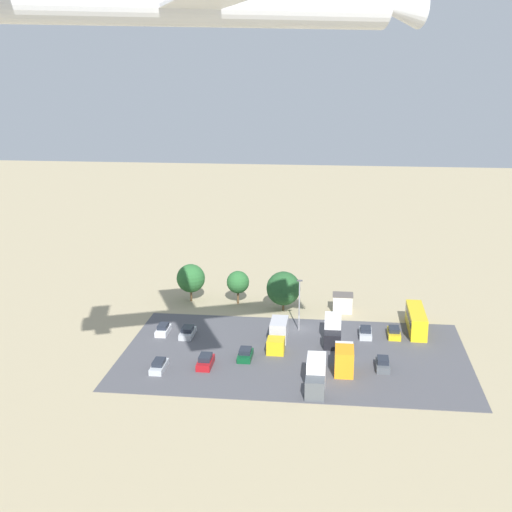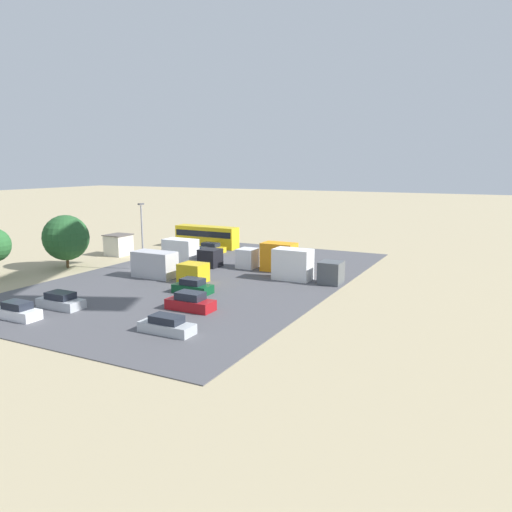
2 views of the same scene
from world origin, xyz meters
TOP-DOWN VIEW (x-y plane):
  - ground_plane at (0.00, 0.00)m, footprint 400.00×400.00m
  - parking_lot_surface at (0.00, 10.64)m, footprint 50.01×30.66m
  - shed_building at (-6.92, -9.50)m, footprint 3.49×3.18m
  - bus at (-18.48, -1.46)m, footprint 2.52×10.57m
  - parked_car_0 at (21.04, 4.49)m, footprint 1.73×4.19m
  - parked_car_1 at (-10.48, 2.08)m, footprint 1.89×4.19m
  - parked_car_2 at (12.08, 16.25)m, footprint 1.95×4.46m
  - parked_car_3 at (-12.48, 14.28)m, footprint 1.83×4.09m
  - parked_car_4 at (17.00, 5.18)m, footprint 1.95×4.48m
  - parked_car_5 at (-14.87, 1.49)m, footprint 1.89×4.47m
  - parked_car_6 at (6.91, 12.98)m, footprint 1.94×4.05m
  - parked_car_7 at (18.23, 18.21)m, footprint 1.75×4.56m
  - parked_truck_0 at (-7.13, 15.14)m, footprint 2.55×7.67m
  - parked_truck_1 at (2.77, 6.37)m, footprint 2.53×9.42m
  - parked_truck_2 at (-3.46, 21.09)m, footprint 2.46×8.00m
  - parked_truck_3 at (-5.41, 4.03)m, footprint 2.51×8.11m
  - tree_near_shed at (20.01, -12.09)m, footprint 5.07×5.07m
  - tree_apron_mid at (11.48, -11.64)m, footprint 3.98×3.98m
  - tree_apron_far at (3.23, -8.93)m, footprint 5.84×5.84m
  - light_pole_lot_centre at (-0.05, 0.79)m, footprint 0.90×0.28m
  - airplane at (5.35, 48.34)m, footprint 36.14×30.17m

SIDE VIEW (x-z plane):
  - ground_plane at x=0.00m, z-range 0.00..0.00m
  - parking_lot_surface at x=0.00m, z-range 0.00..0.08m
  - parked_car_7 at x=18.23m, z-range -0.04..1.37m
  - parked_car_5 at x=-14.87m, z-range -0.04..1.40m
  - parked_car_1 at x=-10.48m, z-range -0.04..1.43m
  - parked_car_4 at x=17.00m, z-range -0.04..1.44m
  - parked_car_0 at x=21.04m, z-range -0.05..1.46m
  - parked_car_6 at x=6.91m, z-range -0.05..1.49m
  - parked_car_3 at x=-12.48m, z-range -0.06..1.58m
  - parked_car_2 at x=12.08m, z-range -0.06..1.60m
  - parked_truck_1 at x=2.77m, z-range -0.05..3.01m
  - shed_building at x=-6.92m, z-range 0.01..3.09m
  - parked_truck_3 at x=-5.41m, z-range -0.06..3.25m
  - parked_truck_0 at x=-7.13m, z-range -0.07..3.46m
  - parked_truck_2 at x=-3.46m, z-range -0.07..3.50m
  - bus at x=-18.48m, z-range 0.21..3.61m
  - tree_apron_far at x=3.23m, z-range 0.50..7.36m
  - tree_apron_mid at x=11.48m, z-range 0.97..6.90m
  - tree_near_shed at x=20.01m, z-range 0.84..7.61m
  - light_pole_lot_centre at x=-0.05m, z-range 0.51..8.89m
  - airplane at x=5.35m, z-range 40.97..50.13m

